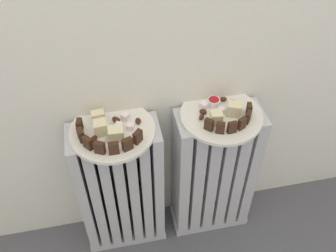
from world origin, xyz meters
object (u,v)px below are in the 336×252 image
object	(u,v)px
radiator_left	(121,189)
jam_bowl_right	(214,102)
plate_left	(112,131)
plate_right	(221,115)
fork	(109,133)
radiator_right	(213,174)

from	to	relation	value
radiator_left	jam_bowl_right	xyz separation A→B (m)	(0.34, 0.05, 0.33)
radiator_left	jam_bowl_right	size ratio (longest dim) A/B	13.95
radiator_left	plate_left	xyz separation A→B (m)	(0.00, 0.00, 0.31)
plate_right	radiator_left	bearing A→B (deg)	-180.00
fork	plate_left	bearing A→B (deg)	53.37
radiator_right	jam_bowl_right	world-z (taller)	jam_bowl_right
radiator_right	plate_right	bearing A→B (deg)	-116.57
jam_bowl_right	fork	world-z (taller)	jam_bowl_right
plate_right	fork	xyz separation A→B (m)	(-0.36, -0.01, 0.01)
radiator_right	fork	distance (m)	0.48
plate_left	radiator_right	bearing A→B (deg)	0.00
fork	plate_right	bearing A→B (deg)	2.29
plate_left	plate_right	distance (m)	0.35
radiator_left	fork	world-z (taller)	fork
radiator_left	fork	bearing A→B (deg)	-126.63
radiator_right	jam_bowl_right	distance (m)	0.33
jam_bowl_right	fork	size ratio (longest dim) A/B	0.43
radiator_left	plate_left	size ratio (longest dim) A/B	2.22
plate_left	jam_bowl_right	world-z (taller)	jam_bowl_right
radiator_left	plate_right	bearing A→B (deg)	0.00
radiator_right	plate_left	bearing A→B (deg)	-180.00
radiator_left	radiator_right	size ratio (longest dim) A/B	1.00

